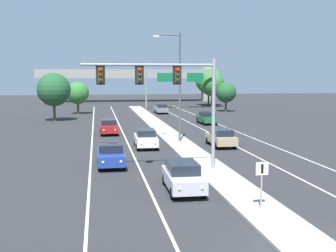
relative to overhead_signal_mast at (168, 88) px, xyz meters
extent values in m
cube|color=#9E9B93|center=(2.95, 4.40, -5.43)|extent=(2.40, 110.00, 0.15)
cube|color=silver|center=(-1.75, 11.40, -5.50)|extent=(0.14, 100.00, 0.01)
cube|color=silver|center=(7.65, 11.40, -5.50)|extent=(0.14, 100.00, 0.01)
cube|color=silver|center=(-5.05, 11.40, -5.50)|extent=(0.14, 100.00, 0.01)
cube|color=silver|center=(10.95, 11.40, -5.50)|extent=(0.14, 100.00, 0.01)
cylinder|color=gray|center=(2.99, 0.01, -1.76)|extent=(0.24, 0.24, 7.20)
cylinder|color=gray|center=(-1.25, 0.01, 1.44)|extent=(8.47, 0.16, 0.16)
cube|color=black|center=(0.57, 0.05, 0.79)|extent=(0.56, 0.06, 1.20)
cube|color=#38330F|center=(0.57, 0.01, 0.79)|extent=(0.32, 0.32, 1.00)
sphere|color=red|center=(0.57, -0.16, 1.11)|extent=(0.22, 0.22, 0.22)
sphere|color=#282828|center=(0.57, -0.16, 0.79)|extent=(0.22, 0.22, 0.22)
sphere|color=#282828|center=(0.57, -0.16, 0.47)|extent=(0.22, 0.22, 0.22)
cube|color=black|center=(-1.85, 0.05, 0.79)|extent=(0.56, 0.06, 1.20)
cube|color=#38330F|center=(-1.85, 0.01, 0.79)|extent=(0.32, 0.32, 1.00)
sphere|color=red|center=(-1.85, -0.16, 1.11)|extent=(0.22, 0.22, 0.22)
sphere|color=#282828|center=(-1.85, -0.16, 0.79)|extent=(0.22, 0.22, 0.22)
sphere|color=#282828|center=(-1.85, -0.16, 0.47)|extent=(0.22, 0.22, 0.22)
cube|color=black|center=(-4.27, 0.05, 0.79)|extent=(0.56, 0.06, 1.20)
cube|color=#38330F|center=(-4.27, 0.01, 0.79)|extent=(0.32, 0.32, 1.00)
sphere|color=red|center=(-4.27, -0.16, 1.11)|extent=(0.22, 0.22, 0.22)
sphere|color=#282828|center=(-4.27, -0.16, 0.79)|extent=(0.22, 0.22, 0.22)
sphere|color=#282828|center=(-4.27, -0.16, 0.47)|extent=(0.22, 0.22, 0.22)
cylinder|color=gray|center=(2.95, -8.68, -4.26)|extent=(0.08, 0.08, 2.20)
cube|color=white|center=(2.95, -8.71, -3.51)|extent=(0.60, 0.03, 0.60)
cube|color=black|center=(2.95, -8.73, -3.51)|extent=(0.12, 0.01, 0.44)
cylinder|color=#4C4C51|center=(3.09, 12.26, -0.36)|extent=(0.20, 0.20, 10.00)
cylinder|color=#4C4C51|center=(1.99, 12.26, 4.44)|extent=(2.20, 0.12, 0.12)
cube|color=#B7B7B2|center=(0.89, 12.26, 4.29)|extent=(0.56, 0.28, 0.20)
cube|color=#B7B7BC|center=(0.02, -4.73, -4.84)|extent=(1.89, 4.44, 0.70)
cube|color=black|center=(0.03, -4.51, -4.21)|extent=(1.63, 2.41, 0.56)
sphere|color=#EAE5C6|center=(0.56, -6.92, -4.79)|extent=(0.18, 0.18, 0.18)
sphere|color=#EAE5C6|center=(-0.60, -6.90, -4.79)|extent=(0.18, 0.18, 0.18)
cylinder|color=black|center=(0.79, -6.24, -5.19)|extent=(0.23, 0.64, 0.64)
cylinder|color=black|center=(-0.81, -6.21, -5.19)|extent=(0.23, 0.64, 0.64)
cylinder|color=black|center=(0.85, -3.25, -5.19)|extent=(0.23, 0.64, 0.64)
cylinder|color=black|center=(-0.75, -3.21, -5.19)|extent=(0.23, 0.64, 0.64)
cube|color=navy|center=(-3.65, 2.57, -4.84)|extent=(1.85, 4.42, 0.70)
cube|color=black|center=(-3.65, 2.79, -4.21)|extent=(1.61, 2.39, 0.56)
sphere|color=#EAE5C6|center=(-3.05, 0.40, -4.79)|extent=(0.18, 0.18, 0.18)
sphere|color=#EAE5C6|center=(-4.20, 0.38, -4.79)|extent=(0.18, 0.18, 0.18)
cylinder|color=black|center=(-2.83, 1.08, -5.19)|extent=(0.23, 0.64, 0.64)
cylinder|color=black|center=(-4.43, 1.06, -5.19)|extent=(0.23, 0.64, 0.64)
cylinder|color=black|center=(-2.87, 4.08, -5.19)|extent=(0.23, 0.64, 0.64)
cylinder|color=black|center=(-4.47, 4.06, -5.19)|extent=(0.23, 0.64, 0.64)
cube|color=silver|center=(-0.37, 9.96, -4.84)|extent=(1.88, 4.43, 0.70)
cube|color=black|center=(-0.36, 10.18, -4.21)|extent=(1.63, 2.41, 0.56)
sphere|color=#EAE5C6|center=(0.17, 7.76, -4.79)|extent=(0.18, 0.18, 0.18)
sphere|color=#EAE5C6|center=(-0.99, 7.79, -4.79)|extent=(0.18, 0.18, 0.18)
cylinder|color=black|center=(0.40, 8.44, -5.19)|extent=(0.23, 0.64, 0.64)
cylinder|color=black|center=(-1.20, 8.47, -5.19)|extent=(0.23, 0.64, 0.64)
cylinder|color=black|center=(0.46, 11.44, -5.19)|extent=(0.23, 0.64, 0.64)
cylinder|color=black|center=(-1.14, 11.47, -5.19)|extent=(0.23, 0.64, 0.64)
cube|color=maroon|center=(-3.32, 19.29, -4.84)|extent=(1.88, 4.43, 0.70)
cube|color=black|center=(-3.32, 19.51, -4.21)|extent=(1.63, 2.40, 0.56)
sphere|color=#EAE5C6|center=(-2.70, 17.12, -4.79)|extent=(0.18, 0.18, 0.18)
sphere|color=#EAE5C6|center=(-3.86, 17.10, -4.79)|extent=(0.18, 0.18, 0.18)
cylinder|color=black|center=(-2.49, 17.81, -5.19)|extent=(0.23, 0.64, 0.64)
cylinder|color=black|center=(-4.09, 17.78, -5.19)|extent=(0.23, 0.64, 0.64)
cylinder|color=black|center=(-2.55, 20.81, -5.19)|extent=(0.23, 0.64, 0.64)
cylinder|color=black|center=(-4.15, 20.78, -5.19)|extent=(0.23, 0.64, 0.64)
cube|color=tan|center=(6.29, 9.53, -4.84)|extent=(1.81, 4.40, 0.70)
cube|color=black|center=(6.29, 9.31, -4.21)|extent=(1.59, 2.38, 0.56)
sphere|color=#EAE5C6|center=(5.72, 11.72, -4.79)|extent=(0.18, 0.18, 0.18)
sphere|color=#EAE5C6|center=(6.87, 11.71, -4.79)|extent=(0.18, 0.18, 0.18)
cylinder|color=black|center=(5.50, 11.04, -5.19)|extent=(0.22, 0.64, 0.64)
cylinder|color=black|center=(7.10, 11.03, -5.19)|extent=(0.22, 0.64, 0.64)
cylinder|color=black|center=(5.49, 8.04, -5.19)|extent=(0.22, 0.64, 0.64)
cylinder|color=black|center=(7.09, 8.03, -5.19)|extent=(0.22, 0.64, 0.64)
cube|color=#195633|center=(9.53, 27.17, -4.84)|extent=(1.88, 4.43, 0.70)
cube|color=black|center=(9.54, 26.95, -4.21)|extent=(1.63, 2.40, 0.56)
sphere|color=#EAE5C6|center=(8.92, 29.34, -4.79)|extent=(0.18, 0.18, 0.18)
sphere|color=#EAE5C6|center=(10.07, 29.36, -4.79)|extent=(0.18, 0.18, 0.18)
cylinder|color=black|center=(8.71, 28.65, -5.19)|extent=(0.23, 0.64, 0.64)
cylinder|color=black|center=(10.31, 28.68, -5.19)|extent=(0.23, 0.64, 0.64)
cylinder|color=black|center=(8.76, 25.65, -5.19)|extent=(0.23, 0.64, 0.64)
cylinder|color=black|center=(10.36, 25.68, -5.19)|extent=(0.23, 0.64, 0.64)
cube|color=slate|center=(5.96, 43.69, -4.84)|extent=(1.82, 4.41, 0.70)
cube|color=black|center=(5.96, 43.47, -4.21)|extent=(1.59, 2.38, 0.56)
sphere|color=#EAE5C6|center=(5.37, 45.87, -4.79)|extent=(0.18, 0.18, 0.18)
sphere|color=#EAE5C6|center=(6.53, 45.87, -4.79)|extent=(0.18, 0.18, 0.18)
cylinder|color=black|center=(5.15, 45.19, -5.19)|extent=(0.22, 0.64, 0.64)
cylinder|color=black|center=(6.75, 45.19, -5.19)|extent=(0.22, 0.64, 0.64)
cylinder|color=black|center=(5.17, 42.19, -5.19)|extent=(0.22, 0.64, 0.64)
cylinder|color=black|center=(6.77, 42.19, -5.19)|extent=(0.22, 0.64, 0.64)
cylinder|color=gray|center=(4.65, 53.77, -1.76)|extent=(0.28, 0.28, 7.50)
cylinder|color=gray|center=(17.65, 53.77, -1.76)|extent=(0.28, 0.28, 7.50)
cube|color=gray|center=(11.15, 53.77, 1.59)|extent=(13.00, 0.36, 0.70)
cube|color=#0F6033|center=(8.29, 53.57, 0.39)|extent=(3.20, 0.08, 1.70)
cube|color=#0F6033|center=(14.01, 53.57, 0.39)|extent=(3.20, 0.08, 1.70)
cube|color=gray|center=(2.95, 77.24, 0.69)|extent=(42.40, 6.40, 1.10)
cube|color=gray|center=(2.95, 74.24, 1.69)|extent=(42.40, 0.36, 0.90)
cube|color=gray|center=(-16.25, 77.24, -2.68)|extent=(1.80, 2.40, 5.65)
cube|color=gray|center=(22.15, 77.24, -2.68)|extent=(1.80, 2.40, 5.65)
cylinder|color=#4C3823|center=(-7.55, 44.76, -4.52)|extent=(0.36, 0.36, 1.98)
sphere|color=#2D6B2D|center=(-7.55, 44.76, -2.08)|extent=(3.62, 3.62, 3.62)
cylinder|color=#4C3823|center=(17.59, 45.28, -4.54)|extent=(0.36, 0.36, 1.94)
sphere|color=#1E4C28|center=(17.59, 45.28, -2.15)|extent=(3.55, 3.55, 3.55)
cylinder|color=#4C3823|center=(18.17, 56.77, -4.18)|extent=(0.36, 0.36, 2.65)
sphere|color=#2D6B2D|center=(18.17, 56.77, -0.92)|extent=(4.85, 4.85, 4.85)
cylinder|color=#4C3823|center=(-10.32, 34.10, -4.25)|extent=(0.36, 0.36, 2.51)
sphere|color=#1E4C28|center=(-10.32, 34.10, -1.16)|extent=(4.59, 4.59, 4.59)
cylinder|color=#4C3823|center=(18.57, 60.92, -3.98)|extent=(0.36, 0.36, 3.06)
sphere|color=#387533|center=(18.57, 60.92, -0.21)|extent=(5.59, 5.59, 5.59)
camera|label=1|loc=(-4.54, -27.46, 0.78)|focal=46.55mm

